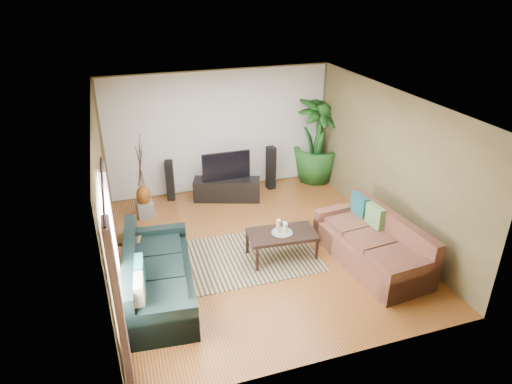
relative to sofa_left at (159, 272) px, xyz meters
name	(u,v)px	position (x,y,z in m)	size (l,w,h in m)	color
floor	(259,249)	(1.86, 0.76, -0.42)	(5.50, 5.50, 0.00)	#9F5E29
ceiling	(260,101)	(1.86, 0.76, 2.28)	(5.50, 5.50, 0.00)	white
wall_back	(220,132)	(1.86, 3.51, 0.93)	(5.00, 5.00, 0.00)	brown
wall_front	(335,274)	(1.86, -1.99, 0.93)	(5.00, 5.00, 0.00)	brown
wall_left	(104,202)	(-0.64, 0.76, 0.92)	(5.50, 5.50, 0.00)	brown
wall_right	(389,163)	(4.36, 0.76, 0.92)	(5.50, 5.50, 0.00)	brown
backwall_panel	(220,132)	(1.86, 3.50, 0.93)	(4.90, 4.90, 0.00)	white
window_pane	(109,255)	(-0.62, -0.84, 0.97)	(1.80, 1.80, 0.00)	white
curtain_near	(119,309)	(-0.57, -1.59, 0.72)	(0.08, 0.35, 2.20)	gray
curtain_far	(113,240)	(-0.57, -0.09, 0.72)	(0.08, 0.35, 2.20)	gray
curtain_rod	(102,187)	(-0.57, -0.84, 1.87)	(0.03, 0.03, 1.90)	black
sofa_left	(159,272)	(0.00, 0.00, 0.00)	(2.28, 0.98, 0.85)	black
sofa_right	(372,241)	(3.52, -0.23, 0.00)	(2.18, 0.98, 0.85)	brown
area_rug	(249,256)	(1.60, 0.58, -0.42)	(2.34, 1.66, 0.01)	tan
coffee_table	(282,245)	(2.15, 0.41, -0.19)	(1.17, 0.64, 0.48)	black
candle_tray	(282,232)	(2.15, 0.41, 0.06)	(0.36, 0.36, 0.02)	gray
candle_tall	(278,226)	(2.09, 0.44, 0.18)	(0.07, 0.07, 0.23)	beige
candle_mid	(285,228)	(2.19, 0.37, 0.16)	(0.07, 0.07, 0.18)	beige
candle_short	(285,226)	(2.22, 0.47, 0.14)	(0.07, 0.07, 0.15)	beige
tv_stand	(227,189)	(1.82, 2.87, -0.19)	(1.43, 0.43, 0.48)	black
television	(226,166)	(1.82, 2.89, 0.36)	(1.05, 0.06, 0.62)	black
speaker_left	(170,180)	(0.66, 3.26, 0.03)	(0.16, 0.18, 0.91)	black
speaker_right	(271,168)	(2.93, 3.13, 0.08)	(0.18, 0.20, 1.00)	black
potted_plant	(317,140)	(4.11, 3.26, 0.57)	(1.12, 1.12, 2.00)	#1A4D19
plant_pot	(315,174)	(4.11, 3.26, -0.28)	(0.37, 0.37, 0.29)	black
pedestal	(145,209)	(0.04, 2.65, -0.26)	(0.32, 0.32, 0.32)	gray
vase	(144,196)	(0.04, 2.65, 0.04)	(0.29, 0.29, 0.41)	brown
side_table	(128,249)	(-0.39, 1.06, -0.16)	(0.50, 0.50, 0.53)	brown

